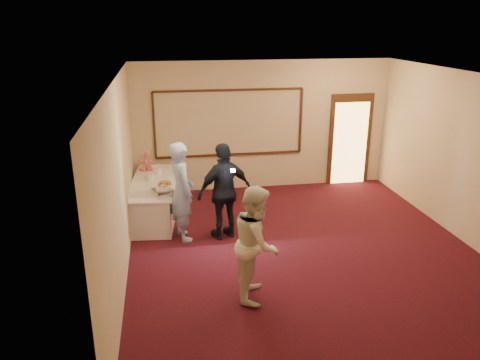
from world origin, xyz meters
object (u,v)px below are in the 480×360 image
(woman, at_px, (257,243))
(buffet_table, at_px, (155,199))
(cupcake_stand, at_px, (146,162))
(plate_stack_b, at_px, (157,171))
(man, at_px, (182,191))
(pavlova_tray, at_px, (164,190))
(guest, at_px, (225,191))
(plate_stack_a, at_px, (150,177))
(tart, at_px, (165,184))

(woman, bearing_deg, buffet_table, 40.32)
(cupcake_stand, distance_m, plate_stack_b, 0.45)
(man, bearing_deg, pavlova_tray, 29.04)
(guest, bearing_deg, plate_stack_a, -63.16)
(woman, distance_m, guest, 2.01)
(pavlova_tray, relative_size, plate_stack_b, 2.71)
(cupcake_stand, bearing_deg, pavlova_tray, -77.77)
(cupcake_stand, distance_m, man, 2.01)
(plate_stack_b, bearing_deg, tart, -78.71)
(pavlova_tray, xyz_separation_m, plate_stack_b, (-0.11, 1.21, 0.00))
(pavlova_tray, relative_size, cupcake_stand, 1.18)
(cupcake_stand, relative_size, woman, 0.27)
(cupcake_stand, height_order, tart, cupcake_stand)
(plate_stack_b, bearing_deg, pavlova_tray, -84.69)
(plate_stack_a, distance_m, guest, 1.83)
(buffet_table, xyz_separation_m, man, (0.51, -1.08, 0.53))
(buffet_table, height_order, cupcake_stand, cupcake_stand)
(cupcake_stand, xyz_separation_m, guest, (1.43, -1.98, -0.04))
(plate_stack_a, bearing_deg, woman, -64.87)
(man, relative_size, guest, 1.02)
(pavlova_tray, distance_m, cupcake_stand, 1.63)
(buffet_table, height_order, guest, guest)
(cupcake_stand, height_order, plate_stack_a, cupcake_stand)
(plate_stack_a, distance_m, plate_stack_b, 0.38)
(plate_stack_b, bearing_deg, plate_stack_a, -111.76)
(buffet_table, relative_size, pavlova_tray, 4.38)
(tart, bearing_deg, plate_stack_a, 127.89)
(cupcake_stand, height_order, guest, guest)
(tart, height_order, man, man)
(buffet_table, xyz_separation_m, cupcake_stand, (-0.16, 0.81, 0.55))
(buffet_table, distance_m, man, 1.30)
(buffet_table, relative_size, woman, 1.42)
(pavlova_tray, height_order, plate_stack_a, pavlova_tray)
(man, height_order, guest, man)
(plate_stack_a, bearing_deg, tart, -52.11)
(tart, height_order, guest, guest)
(plate_stack_a, bearing_deg, pavlova_tray, -73.64)
(tart, relative_size, man, 0.16)
(woman, height_order, guest, guest)
(pavlova_tray, relative_size, man, 0.30)
(buffet_table, xyz_separation_m, pavlova_tray, (0.19, -0.78, 0.46))
(tart, bearing_deg, man, -70.26)
(man, bearing_deg, plate_stack_b, -1.42)
(plate_stack_b, distance_m, woman, 3.86)
(cupcake_stand, distance_m, guest, 2.44)
(pavlova_tray, xyz_separation_m, tart, (0.03, 0.50, -0.05))
(buffet_table, height_order, pavlova_tray, pavlova_tray)
(woman, bearing_deg, man, 40.14)
(plate_stack_a, height_order, tart, plate_stack_a)
(cupcake_stand, xyz_separation_m, woman, (1.62, -3.98, -0.09))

